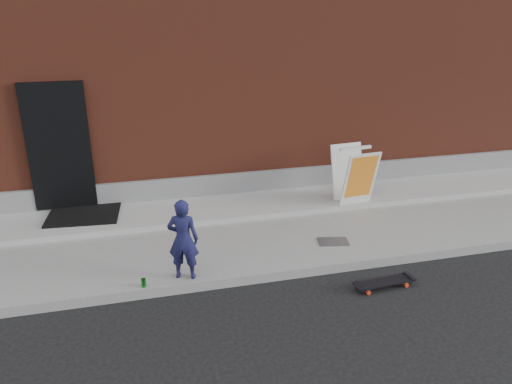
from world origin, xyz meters
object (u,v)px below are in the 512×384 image
object	(u,v)px
pizza_sign	(354,175)
soda_can	(144,283)
skateboard	(384,282)
child	(183,239)

from	to	relation	value
pizza_sign	soda_can	bearing A→B (deg)	-154.21
skateboard	soda_can	world-z (taller)	soda_can
pizza_sign	soda_can	xyz separation A→B (m)	(-3.93, -1.90, -0.57)
pizza_sign	soda_can	distance (m)	4.40
child	skateboard	world-z (taller)	child
child	soda_can	xyz separation A→B (m)	(-0.58, -0.12, -0.53)
pizza_sign	soda_can	size ratio (longest dim) A/B	8.81
skateboard	soda_can	xyz separation A→B (m)	(-3.29, 0.60, 0.13)
skateboard	pizza_sign	distance (m)	2.67
skateboard	pizza_sign	bearing A→B (deg)	75.77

